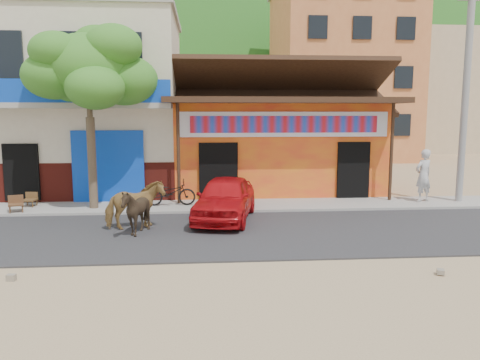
{
  "coord_description": "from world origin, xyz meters",
  "views": [
    {
      "loc": [
        -0.96,
        -9.85,
        3.24
      ],
      "look_at": [
        0.07,
        3.0,
        1.4
      ],
      "focal_mm": 35.0,
      "sensor_mm": 36.0,
      "label": 1
    }
  ],
  "objects_px": {
    "scooter": "(170,193)",
    "pedestrian": "(423,176)",
    "cafe_chair_left": "(15,197)",
    "cafe_chair_right": "(29,194)",
    "cow_tan": "(135,205)",
    "cow_dark": "(136,212)",
    "tree": "(90,117)",
    "utility_pole": "(466,88)",
    "red_car": "(225,198)"
  },
  "relations": [
    {
      "from": "cafe_chair_left",
      "to": "cafe_chair_right",
      "type": "distance_m",
      "value": 0.92
    },
    {
      "from": "utility_pole",
      "to": "cow_dark",
      "type": "bearing_deg",
      "value": -162.02
    },
    {
      "from": "cow_tan",
      "to": "red_car",
      "type": "height_order",
      "value": "cow_tan"
    },
    {
      "from": "utility_pole",
      "to": "pedestrian",
      "type": "height_order",
      "value": "utility_pole"
    },
    {
      "from": "scooter",
      "to": "pedestrian",
      "type": "xyz_separation_m",
      "value": [
        8.92,
        0.02,
        0.49
      ]
    },
    {
      "from": "pedestrian",
      "to": "cafe_chair_left",
      "type": "bearing_deg",
      "value": -17.78
    },
    {
      "from": "red_car",
      "to": "scooter",
      "type": "height_order",
      "value": "red_car"
    },
    {
      "from": "tree",
      "to": "cow_tan",
      "type": "bearing_deg",
      "value": -56.98
    },
    {
      "from": "cow_tan",
      "to": "cow_dark",
      "type": "height_order",
      "value": "cow_tan"
    },
    {
      "from": "cow_tan",
      "to": "cow_dark",
      "type": "bearing_deg",
      "value": 168.55
    },
    {
      "from": "pedestrian",
      "to": "cafe_chair_left",
      "type": "height_order",
      "value": "pedestrian"
    },
    {
      "from": "tree",
      "to": "cafe_chair_right",
      "type": "height_order",
      "value": "tree"
    },
    {
      "from": "scooter",
      "to": "cafe_chair_right",
      "type": "relative_size",
      "value": 1.93
    },
    {
      "from": "red_car",
      "to": "cafe_chair_right",
      "type": "distance_m",
      "value": 6.86
    },
    {
      "from": "utility_pole",
      "to": "cafe_chair_left",
      "type": "xyz_separation_m",
      "value": [
        -15.12,
        -0.7,
        -3.51
      ]
    },
    {
      "from": "scooter",
      "to": "pedestrian",
      "type": "distance_m",
      "value": 8.93
    },
    {
      "from": "utility_pole",
      "to": "red_car",
      "type": "relative_size",
      "value": 2.07
    },
    {
      "from": "utility_pole",
      "to": "scooter",
      "type": "relative_size",
      "value": 4.72
    },
    {
      "from": "cow_tan",
      "to": "scooter",
      "type": "xyz_separation_m",
      "value": [
        0.79,
        2.87,
        -0.15
      ]
    },
    {
      "from": "scooter",
      "to": "pedestrian",
      "type": "height_order",
      "value": "pedestrian"
    },
    {
      "from": "cow_tan",
      "to": "red_car",
      "type": "distance_m",
      "value": 2.73
    },
    {
      "from": "tree",
      "to": "cow_dark",
      "type": "bearing_deg",
      "value": -61.07
    },
    {
      "from": "scooter",
      "to": "pedestrian",
      "type": "relative_size",
      "value": 0.91
    },
    {
      "from": "tree",
      "to": "utility_pole",
      "type": "distance_m",
      "value": 12.84
    },
    {
      "from": "tree",
      "to": "cow_tan",
      "type": "relative_size",
      "value": 3.77
    },
    {
      "from": "tree",
      "to": "pedestrian",
      "type": "relative_size",
      "value": 3.21
    },
    {
      "from": "cow_dark",
      "to": "pedestrian",
      "type": "relative_size",
      "value": 0.67
    },
    {
      "from": "utility_pole",
      "to": "cafe_chair_left",
      "type": "relative_size",
      "value": 8.2
    },
    {
      "from": "utility_pole",
      "to": "red_car",
      "type": "distance_m",
      "value": 9.37
    },
    {
      "from": "utility_pole",
      "to": "red_car",
      "type": "bearing_deg",
      "value": -167.2
    },
    {
      "from": "cafe_chair_right",
      "to": "cafe_chair_left",
      "type": "bearing_deg",
      "value": -91.39
    },
    {
      "from": "cafe_chair_right",
      "to": "utility_pole",
      "type": "bearing_deg",
      "value": 4.16
    },
    {
      "from": "tree",
      "to": "cafe_chair_right",
      "type": "xyz_separation_m",
      "value": [
        -2.22,
        0.41,
        -2.56
      ]
    },
    {
      "from": "red_car",
      "to": "cow_dark",
      "type": "bearing_deg",
      "value": -134.02
    },
    {
      "from": "red_car",
      "to": "scooter",
      "type": "bearing_deg",
      "value": 144.98
    },
    {
      "from": "cow_dark",
      "to": "tree",
      "type": "bearing_deg",
      "value": 179.48
    },
    {
      "from": "cow_tan",
      "to": "cafe_chair_left",
      "type": "distance_m",
      "value": 4.6
    },
    {
      "from": "cow_tan",
      "to": "tree",
      "type": "bearing_deg",
      "value": 11.77
    },
    {
      "from": "cow_dark",
      "to": "utility_pole",
      "type": "bearing_deg",
      "value": 78.53
    },
    {
      "from": "scooter",
      "to": "cafe_chair_left",
      "type": "distance_m",
      "value": 4.89
    },
    {
      "from": "pedestrian",
      "to": "cafe_chair_right",
      "type": "relative_size",
      "value": 2.13
    },
    {
      "from": "tree",
      "to": "scooter",
      "type": "bearing_deg",
      "value": 4.49
    },
    {
      "from": "utility_pole",
      "to": "scooter",
      "type": "distance_m",
      "value": 10.87
    },
    {
      "from": "scooter",
      "to": "cafe_chair_left",
      "type": "bearing_deg",
      "value": 96.67
    },
    {
      "from": "red_car",
      "to": "pedestrian",
      "type": "height_order",
      "value": "pedestrian"
    },
    {
      "from": "scooter",
      "to": "cafe_chair_right",
      "type": "xyz_separation_m",
      "value": [
        -4.74,
        0.21,
        -0.01
      ]
    },
    {
      "from": "utility_pole",
      "to": "cafe_chair_right",
      "type": "bearing_deg",
      "value": 179.2
    },
    {
      "from": "tree",
      "to": "cafe_chair_left",
      "type": "distance_m",
      "value": 3.45
    },
    {
      "from": "cow_tan",
      "to": "cafe_chair_right",
      "type": "height_order",
      "value": "cow_tan"
    },
    {
      "from": "utility_pole",
      "to": "tree",
      "type": "bearing_deg",
      "value": -179.1
    }
  ]
}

